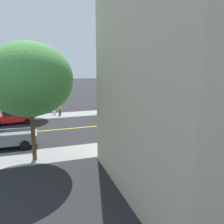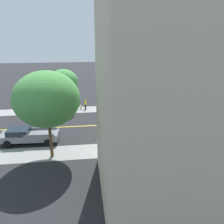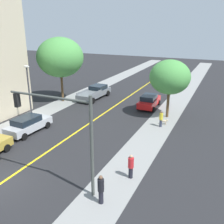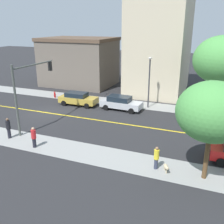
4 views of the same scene
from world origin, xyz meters
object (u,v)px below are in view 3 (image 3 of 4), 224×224
traffic_light_mast (64,125)px  pedestrian_yellow_shirt (161,119)px  street_lamp (29,87)px  pedestrian_red_shirt (131,166)px  street_tree_left_near (60,57)px  red_sedan_right_curb (149,101)px  street_tree_right_corner (170,77)px  silver_sedan_left_curb (28,124)px  small_dog (164,121)px  grey_pickup_truck (95,92)px  pedestrian_black_shirt (101,189)px

traffic_light_mast → pedestrian_yellow_shirt: size_ratio=3.82×
street_lamp → pedestrian_yellow_shirt: (13.24, 3.97, -2.85)m
pedestrian_red_shirt → pedestrian_yellow_shirt: size_ratio=1.05×
street_tree_left_near → pedestrian_yellow_shirt: (14.41, -3.49, -4.98)m
red_sedan_right_curb → pedestrian_red_shirt: bearing=-169.1°
street_tree_right_corner → red_sedan_right_curb: 5.25m
silver_sedan_left_curb → small_dog: bearing=-54.6°
street_tree_right_corner → pedestrian_red_shirt: (0.55, -13.00, -3.62)m
red_sedan_right_curb → silver_sedan_left_curb: 14.82m
grey_pickup_truck → pedestrian_black_shirt: bearing=-148.5°
street_tree_left_near → traffic_light_mast: size_ratio=1.33×
pedestrian_black_shirt → pedestrian_yellow_shirt: 13.02m
traffic_light_mast → red_sedan_right_curb: size_ratio=1.38×
street_tree_left_near → grey_pickup_truck: (3.34, 2.98, -4.98)m
pedestrian_black_shirt → street_lamp: bearing=141.3°
street_tree_left_near → silver_sedan_left_curb: street_tree_left_near is taller
street_tree_right_corner → pedestrian_black_shirt: size_ratio=3.45×
street_lamp → grey_pickup_truck: size_ratio=0.95×
red_sedan_right_curb → pedestrian_yellow_shirt: size_ratio=2.76×
street_tree_left_near → grey_pickup_truck: 6.70m
traffic_light_mast → street_lamp: traffic_light_mast is taller
street_tree_right_corner → small_dog: (0.28, -2.43, -4.15)m
small_dog → pedestrian_yellow_shirt: bearing=-128.9°
pedestrian_black_shirt → small_dog: size_ratio=2.40×
street_tree_left_near → grey_pickup_truck: street_tree_left_near is taller
street_lamp → silver_sedan_left_curb: street_lamp is taller
pedestrian_yellow_shirt → pedestrian_red_shirt: bearing=-122.7°
pedestrian_red_shirt → pedestrian_yellow_shirt: bearing=99.0°
red_sedan_right_curb → pedestrian_yellow_shirt: pedestrian_yellow_shirt is taller
street_lamp → grey_pickup_truck: bearing=78.3°
red_sedan_right_curb → pedestrian_red_shirt: 15.79m
silver_sedan_left_curb → grey_pickup_truck: size_ratio=0.77×
street_tree_left_near → silver_sedan_left_curb: bearing=-72.7°
pedestrian_red_shirt → pedestrian_black_shirt: size_ratio=0.94×
traffic_light_mast → street_lamp: size_ratio=1.06×
silver_sedan_left_curb → pedestrian_black_shirt: size_ratio=2.60×
traffic_light_mast → grey_pickup_truck: 21.04m
silver_sedan_left_curb → grey_pickup_truck: 13.17m
pedestrian_black_shirt → street_tree_right_corner: bearing=85.7°
red_sedan_right_curb → grey_pickup_truck: 8.18m
street_tree_left_near → pedestrian_red_shirt: street_tree_left_near is taller
red_sedan_right_curb → traffic_light_mast: bearing=179.0°
silver_sedan_left_curb → red_sedan_right_curb: bearing=-31.7°
street_lamp → small_dog: street_lamp is taller
silver_sedan_left_curb → traffic_light_mast: bearing=-122.3°
traffic_light_mast → grey_pickup_truck: (-8.29, 19.02, -3.45)m
silver_sedan_left_curb → pedestrian_yellow_shirt: (11.24, 6.70, 0.04)m
street_tree_left_near → red_sedan_right_curb: (11.48, 2.08, -5.00)m
traffic_light_mast → pedestrian_yellow_shirt: traffic_light_mast is taller
red_sedan_right_curb → small_dog: (3.13, -4.84, -0.47)m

